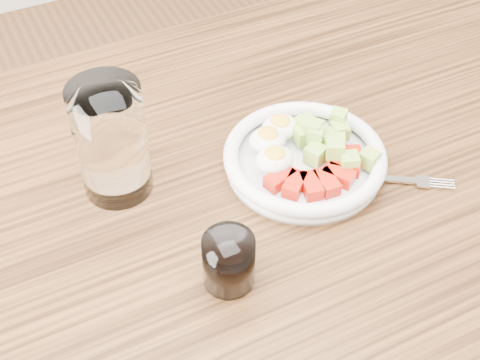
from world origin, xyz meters
name	(u,v)px	position (x,y,z in m)	size (l,w,h in m)	color
dining_table	(249,243)	(0.00, 0.00, 0.67)	(1.50, 0.90, 0.77)	brown
bowl	(304,156)	(0.10, 0.02, 0.79)	(0.23, 0.23, 0.06)	white
fork	(364,177)	(0.16, -0.04, 0.77)	(0.18, 0.12, 0.01)	black
water_glass	(111,141)	(-0.15, 0.10, 0.86)	(0.10, 0.10, 0.17)	white
coffee_glass	(229,261)	(-0.09, -0.11, 0.81)	(0.06, 0.06, 0.07)	white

